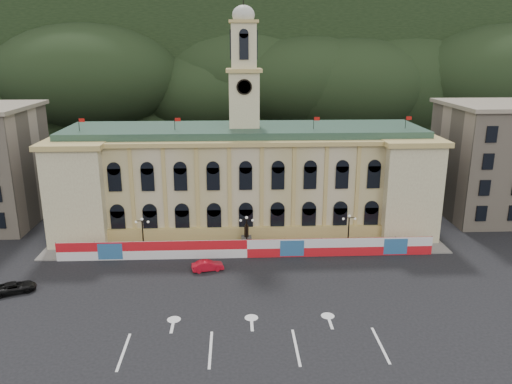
{
  "coord_description": "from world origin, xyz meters",
  "views": [
    {
      "loc": [
        -1.61,
        -46.55,
        26.96
      ],
      "look_at": [
        1.32,
        18.0,
        8.23
      ],
      "focal_mm": 35.0,
      "sensor_mm": 36.0,
      "label": 1
    }
  ],
  "objects_px": {
    "lamp_center": "(247,231)",
    "black_suv": "(15,287)",
    "statue": "(246,241)",
    "red_sedan": "(208,266)"
  },
  "relations": [
    {
      "from": "lamp_center",
      "to": "red_sedan",
      "type": "bearing_deg",
      "value": -130.99
    },
    {
      "from": "lamp_center",
      "to": "black_suv",
      "type": "bearing_deg",
      "value": -158.25
    },
    {
      "from": "statue",
      "to": "black_suv",
      "type": "relative_size",
      "value": 0.75
    },
    {
      "from": "statue",
      "to": "black_suv",
      "type": "xyz_separation_m",
      "value": [
        -26.8,
        -11.69,
        -0.56
      ]
    },
    {
      "from": "statue",
      "to": "lamp_center",
      "type": "distance_m",
      "value": 2.14
    },
    {
      "from": "lamp_center",
      "to": "red_sedan",
      "type": "height_order",
      "value": "lamp_center"
    },
    {
      "from": "lamp_center",
      "to": "black_suv",
      "type": "height_order",
      "value": "lamp_center"
    },
    {
      "from": "statue",
      "to": "lamp_center",
      "type": "xyz_separation_m",
      "value": [
        0.0,
        -1.0,
        1.89
      ]
    },
    {
      "from": "lamp_center",
      "to": "black_suv",
      "type": "distance_m",
      "value": 28.96
    },
    {
      "from": "statue",
      "to": "red_sedan",
      "type": "xyz_separation_m",
      "value": [
        -5.07,
        -6.83,
        -0.53
      ]
    }
  ]
}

